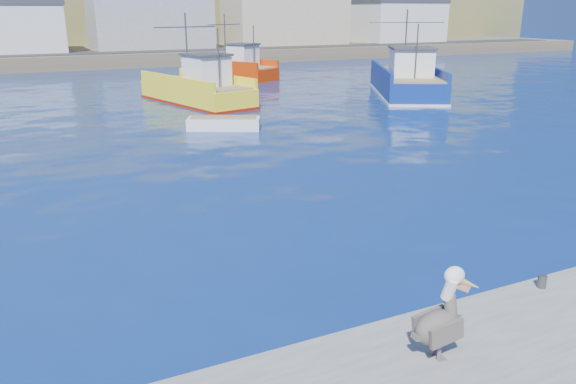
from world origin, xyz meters
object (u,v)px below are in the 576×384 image
(trawler_blue, at_px, (406,81))
(pelican, at_px, (442,320))
(boat_orange, at_px, (235,68))
(skiff_mid, at_px, (224,124))
(trawler_yellow_b, at_px, (198,89))

(trawler_blue, relative_size, pelican, 7.47)
(trawler_blue, distance_m, boat_orange, 18.66)
(pelican, bearing_deg, skiff_mid, 79.98)
(trawler_yellow_b, height_order, trawler_blue, trawler_blue)
(boat_orange, xyz_separation_m, pelican, (-13.58, -46.71, 0.18))
(trawler_yellow_b, distance_m, pelican, 33.75)
(boat_orange, bearing_deg, pelican, -106.20)
(trawler_yellow_b, xyz_separation_m, boat_orange, (7.90, 13.44, 0.06))
(pelican, bearing_deg, trawler_blue, 53.88)
(trawler_yellow_b, height_order, boat_orange, trawler_yellow_b)
(trawler_blue, bearing_deg, boat_orange, 116.47)
(trawler_yellow_b, xyz_separation_m, trawler_blue, (16.22, -3.27, 0.10))
(pelican, bearing_deg, trawler_yellow_b, 80.32)
(trawler_blue, height_order, pelican, trawler_blue)
(trawler_yellow_b, bearing_deg, trawler_blue, -11.38)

